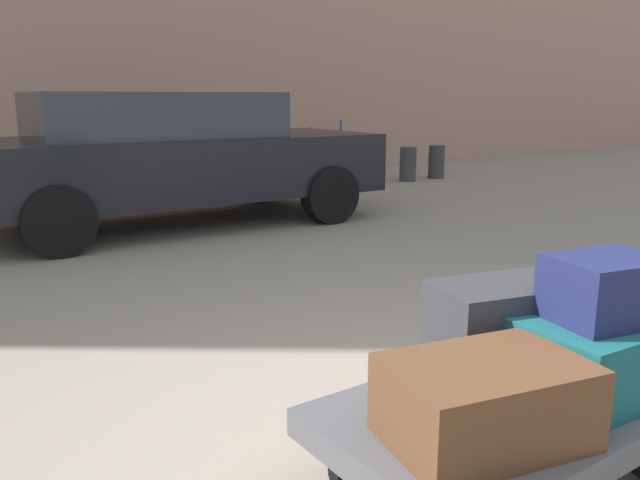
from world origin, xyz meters
name	(u,v)px	position (x,y,z in m)	size (l,w,h in m)	color
luggage_cart	(513,417)	(0.00, 0.00, 0.27)	(1.39, 0.80, 0.34)	#4C4C51
suitcase_teal_stacked_top	(601,355)	(0.30, -0.13, 0.48)	(0.59, 0.41, 0.27)	#144C51
suitcase_brown_rear_left	(485,401)	(-0.30, -0.12, 0.47)	(0.60, 0.41, 0.26)	#51331E
duffel_bag_charcoal_center	(514,324)	(0.22, 0.19, 0.51)	(0.64, 0.32, 0.34)	#2D2D33
duffel_bag_navy_topmost_pile	(607,288)	(0.30, -0.13, 0.72)	(0.39, 0.29, 0.23)	#191E47
parked_car	(172,155)	(0.88, 5.27, 0.76)	(4.37, 2.06, 1.42)	black
bicycle_leaning	(320,154)	(4.82, 8.16, 0.37)	(1.76, 0.21, 0.96)	black
bollard_kerb_near	(251,177)	(2.54, 6.55, 0.28)	(0.27, 0.27, 0.56)	#383838
bollard_kerb_mid	(326,171)	(3.83, 6.55, 0.28)	(0.27, 0.27, 0.56)	#383838
bollard_kerb_far	(408,164)	(5.49, 6.55, 0.28)	(0.27, 0.27, 0.56)	#383838
bollard_corner	(436,162)	(6.15, 6.55, 0.28)	(0.27, 0.27, 0.56)	#383838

